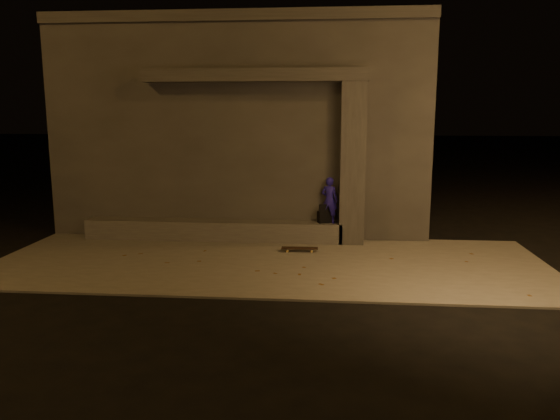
# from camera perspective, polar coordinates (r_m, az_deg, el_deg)

# --- Properties ---
(ground) EXTENTS (120.00, 120.00, 0.00)m
(ground) POSITION_cam_1_polar(r_m,az_deg,el_deg) (9.11, -2.62, -8.99)
(ground) COLOR black
(ground) RESTS_ON ground
(sidewalk) EXTENTS (11.00, 4.40, 0.04)m
(sidewalk) POSITION_cam_1_polar(r_m,az_deg,el_deg) (11.00, -1.20, -5.46)
(sidewalk) COLOR slate
(sidewalk) RESTS_ON ground
(building) EXTENTS (9.00, 5.10, 5.22)m
(building) POSITION_cam_1_polar(r_m,az_deg,el_deg) (15.17, -3.12, 8.79)
(building) COLOR #3A3834
(building) RESTS_ON ground
(ledge) EXTENTS (6.00, 0.55, 0.45)m
(ledge) POSITION_cam_1_polar(r_m,az_deg,el_deg) (12.85, -7.00, -2.08)
(ledge) COLOR #4D4B46
(ledge) RESTS_ON sidewalk
(column) EXTENTS (0.55, 0.55, 3.60)m
(column) POSITION_cam_1_polar(r_m,az_deg,el_deg) (12.33, 7.59, 4.79)
(column) COLOR #3A3834
(column) RESTS_ON sidewalk
(canopy) EXTENTS (5.00, 0.70, 0.28)m
(canopy) POSITION_cam_1_polar(r_m,az_deg,el_deg) (12.45, -2.67, 13.86)
(canopy) COLOR #3A3834
(canopy) RESTS_ON column
(skateboarder) EXTENTS (0.45, 0.37, 1.05)m
(skateboarder) POSITION_cam_1_polar(r_m,az_deg,el_deg) (12.43, 5.19, 1.05)
(skateboarder) COLOR #1E158D
(skateboarder) RESTS_ON ledge
(backpack) EXTENTS (0.36, 0.30, 0.44)m
(backpack) POSITION_cam_1_polar(r_m,az_deg,el_deg) (12.49, 4.71, -0.64)
(backpack) COLOR black
(backpack) RESTS_ON ledge
(skateboard) EXTENTS (0.78, 0.22, 0.09)m
(skateboard) POSITION_cam_1_polar(r_m,az_deg,el_deg) (11.70, 2.07, -4.03)
(skateboard) COLOR black
(skateboard) RESTS_ON sidewalk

